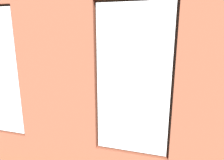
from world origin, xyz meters
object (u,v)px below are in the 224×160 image
object	(u,v)px
remote_black	(125,94)
potted_plant_by_left_couch	(180,90)
cup_ceramic	(117,89)
potted_plant_near_tv	(39,81)
couch_left	(200,106)
candle_jar	(138,90)
couch_by_window	(66,132)
table_plant_small	(105,88)
remote_gray	(122,92)
tv_flatscreen	(43,70)
potted_plant_corner_near_left	(196,76)
coffee_table	(122,94)
potted_plant_mid_room_small	(135,86)
media_console	(45,88)
papasan_chair	(111,76)

from	to	relation	value
remote_black	potted_plant_by_left_couch	xyz separation A→B (m)	(-1.53, -1.36, -0.15)
cup_ceramic	remote_black	xyz separation A→B (m)	(-0.31, 0.23, -0.03)
remote_black	potted_plant_near_tv	size ratio (longest dim) A/B	0.13
remote_black	potted_plant_near_tv	world-z (taller)	potted_plant_near_tv
potted_plant_by_left_couch	couch_left	bearing A→B (deg)	105.53
candle_jar	couch_by_window	bearing A→B (deg)	68.56
couch_by_window	table_plant_small	bearing A→B (deg)	-91.85
remote_gray	potted_plant_by_left_couch	distance (m)	2.06
couch_left	tv_flatscreen	distance (m)	4.99
couch_left	potted_plant_corner_near_left	size ratio (longest dim) A/B	1.81
table_plant_small	potted_plant_corner_near_left	size ratio (longest dim) A/B	0.21
coffee_table	potted_plant_mid_room_small	world-z (taller)	potted_plant_mid_room_small
tv_flatscreen	potted_plant_corner_near_left	size ratio (longest dim) A/B	1.04
remote_black	potted_plant_by_left_couch	world-z (taller)	remote_black
table_plant_small	potted_plant_corner_near_left	world-z (taller)	potted_plant_corner_near_left
couch_by_window	potted_plant_corner_near_left	bearing A→B (deg)	-121.25
couch_left	candle_jar	xyz separation A→B (m)	(1.61, -0.36, 0.17)
media_console	cup_ceramic	bearing A→B (deg)	172.49
tv_flatscreen	remote_black	bearing A→B (deg)	168.84
couch_by_window	cup_ceramic	xyz separation A→B (m)	(-0.34, -2.43, 0.16)
potted_plant_near_tv	media_console	bearing A→B (deg)	-62.01
potted_plant_near_tv	couch_by_window	bearing A→B (deg)	135.64
potted_plant_near_tv	cup_ceramic	bearing A→B (deg)	-162.17
couch_by_window	cup_ceramic	world-z (taller)	couch_by_window
couch_left	coffee_table	bearing A→B (deg)	-94.75
potted_plant_mid_room_small	remote_black	bearing A→B (deg)	85.72
couch_by_window	remote_black	distance (m)	2.29
remote_gray	tv_flatscreen	distance (m)	2.94
couch_left	coffee_table	xyz separation A→B (m)	(2.04, -0.21, 0.07)
table_plant_small	tv_flatscreen	world-z (taller)	tv_flatscreen
media_console	potted_plant_corner_near_left	world-z (taller)	potted_plant_corner_near_left
remote_gray	potted_plant_corner_near_left	size ratio (longest dim) A/B	0.15
potted_plant_by_left_couch	potted_plant_mid_room_small	xyz separation A→B (m)	(1.44, 0.17, 0.07)
couch_by_window	coffee_table	world-z (taller)	couch_by_window
remote_black	potted_plant_mid_room_small	bearing A→B (deg)	139.73
remote_gray	potted_plant_near_tv	xyz separation A→B (m)	(2.32, 0.58, 0.30)
couch_by_window	candle_jar	distance (m)	2.66
coffee_table	papasan_chair	distance (m)	2.29
media_console	potted_plant_by_left_couch	world-z (taller)	potted_plant_by_left_couch
cup_ceramic	coffee_table	bearing A→B (deg)	151.39
papasan_chair	couch_left	bearing A→B (deg)	142.38
couch_by_window	remote_black	xyz separation A→B (m)	(-0.66, -2.19, 0.13)
potted_plant_by_left_couch	table_plant_small	bearing A→B (deg)	32.72
couch_left	tv_flatscreen	xyz separation A→B (m)	(4.92, -0.67, 0.51)
potted_plant_near_tv	potted_plant_by_left_couch	bearing A→B (deg)	-155.51
couch_left	media_console	world-z (taller)	couch_left
table_plant_small	potted_plant_by_left_couch	size ratio (longest dim) A/B	0.50
cup_ceramic	couch_left	bearing A→B (deg)	171.95
cup_ceramic	table_plant_small	bearing A→B (deg)	40.60
cup_ceramic	remote_black	size ratio (longest dim) A/B	0.52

